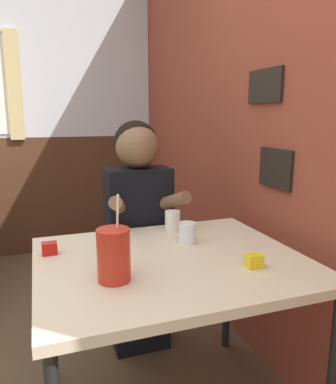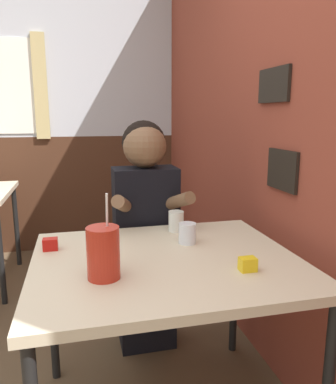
# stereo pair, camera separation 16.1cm
# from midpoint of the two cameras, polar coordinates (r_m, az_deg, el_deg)

# --- Properties ---
(brick_wall_right) EXTENTS (0.08, 4.66, 2.70)m
(brick_wall_right) POSITION_cam_midpoint_polar(r_m,az_deg,el_deg) (2.56, 10.58, 12.60)
(brick_wall_right) COLOR brown
(brick_wall_right) RESTS_ON ground_plane
(back_wall) EXTENTS (5.43, 0.09, 2.70)m
(back_wall) POSITION_cam_midpoint_polar(r_m,az_deg,el_deg) (3.70, -17.40, 12.01)
(back_wall) COLOR silver
(back_wall) RESTS_ON ground_plane
(main_table) EXTENTS (1.04, 0.87, 0.75)m
(main_table) POSITION_cam_midpoint_polar(r_m,az_deg,el_deg) (1.53, 2.81, -12.26)
(main_table) COLOR beige
(main_table) RESTS_ON ground_plane
(person_seated) EXTENTS (0.42, 0.42, 1.27)m
(person_seated) POSITION_cam_midpoint_polar(r_m,az_deg,el_deg) (2.05, -1.18, -5.52)
(person_seated) COLOR black
(person_seated) RESTS_ON ground_plane
(cocktail_pitcher) EXTENTS (0.11, 0.11, 0.30)m
(cocktail_pitcher) POSITION_cam_midpoint_polar(r_m,az_deg,el_deg) (1.30, -6.32, -9.25)
(cocktail_pitcher) COLOR #B22819
(cocktail_pitcher) RESTS_ON main_table
(glass_near_pitcher) EXTENTS (0.08, 0.08, 0.09)m
(glass_near_pitcher) POSITION_cam_midpoint_polar(r_m,az_deg,el_deg) (1.66, 5.77, -6.31)
(glass_near_pitcher) COLOR silver
(glass_near_pitcher) RESTS_ON main_table
(glass_center) EXTENTS (0.07, 0.07, 0.10)m
(glass_center) POSITION_cam_midpoint_polar(r_m,az_deg,el_deg) (1.82, 3.79, -4.49)
(glass_center) COLOR silver
(glass_center) RESTS_ON main_table
(condiment_ketchup) EXTENTS (0.06, 0.04, 0.05)m
(condiment_ketchup) POSITION_cam_midpoint_polar(r_m,az_deg,el_deg) (1.63, -14.81, -7.75)
(condiment_ketchup) COLOR #B7140F
(condiment_ketchup) RESTS_ON main_table
(condiment_mustard) EXTENTS (0.06, 0.04, 0.05)m
(condiment_mustard) POSITION_cam_midpoint_polar(r_m,az_deg,el_deg) (1.42, 15.31, -10.64)
(condiment_mustard) COLOR yellow
(condiment_mustard) RESTS_ON main_table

